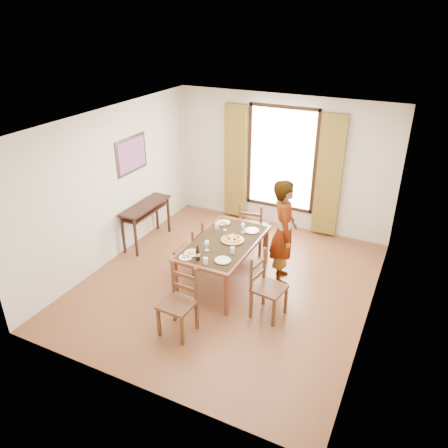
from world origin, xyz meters
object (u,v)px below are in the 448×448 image
at_px(console_table, 146,210).
at_px(man, 284,232).
at_px(dining_table, 224,245).
at_px(pasta_platter, 233,238).

xyz_separation_m(console_table, man, (2.78, -0.10, 0.21)).
height_order(console_table, dining_table, console_table).
bearing_deg(dining_table, man, 28.42).
bearing_deg(pasta_platter, man, 27.70).
bearing_deg(dining_table, console_table, 163.75).
distance_m(console_table, pasta_platter, 2.11).
height_order(dining_table, man, man).
xyz_separation_m(man, pasta_platter, (-0.73, -0.38, -0.09)).
bearing_deg(man, dining_table, 96.21).
bearing_deg(console_table, dining_table, -16.25).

